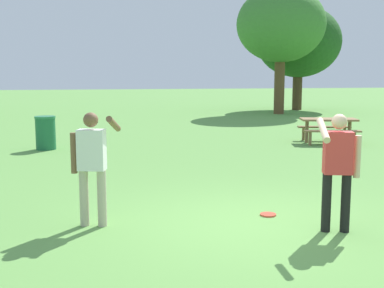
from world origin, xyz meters
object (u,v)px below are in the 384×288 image
Objects in this scene: person_thrower at (92,160)px; picnic_table_near at (328,125)px; tree_slender_mid at (299,42)px; person_catcher at (338,164)px; tree_far_right at (281,25)px; frisbee at (268,215)px; trash_can_beside_table at (46,133)px.

picnic_table_near is at bearing 45.36° from person_thrower.
tree_slender_mid reaches higher than person_thrower.
person_catcher is 9.12m from picnic_table_near.
person_thrower is 20.91m from tree_far_right.
person_catcher reaches higher than frisbee.
tree_slender_mid reaches higher than frisbee.
person_thrower is 24.02m from tree_slender_mid.
tree_slender_mid is (8.50, 21.65, 3.01)m from person_catcher.
trash_can_beside_table is at bearing -135.06° from tree_slender_mid.
tree_far_right reaches higher than person_thrower.
tree_slender_mid is at bearing 71.14° from picnic_table_near.
tree_far_right is at bearing -129.35° from tree_slender_mid.
person_thrower is at bearing -179.87° from frisbee.
trash_can_beside_table is (-8.57, 0.29, -0.08)m from picnic_table_near.
picnic_table_near is at bearing -108.86° from tree_slender_mid.
picnic_table_near is (3.92, 8.23, -0.40)m from person_catcher.
person_catcher is 0.27× the size of tree_slender_mid.
tree_slender_mid is (13.16, 13.13, 3.49)m from trash_can_beside_table.
picnic_table_near is 0.30× the size of tree_far_right.
tree_slender_mid is (11.79, 20.71, 3.01)m from person_thrower.
tree_far_right is (9.69, 18.15, 3.70)m from person_thrower.
person_catcher is 6.62× the size of frisbee.
person_thrower reaches higher than frisbee.
tree_slender_mid is at bearing 66.18° from frisbee.
trash_can_beside_table is at bearing 100.23° from person_thrower.
person_catcher is at bearing -15.82° from person_thrower.
picnic_table_near is (4.56, 7.29, 0.55)m from frisbee.
trash_can_beside_table is at bearing 178.09° from picnic_table_near.
frisbee is at bearing -113.82° from tree_slender_mid.
picnic_table_near is 2.07× the size of trash_can_beside_table.
frisbee is 0.12× the size of picnic_table_near.
trash_can_beside_table reaches higher than frisbee.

